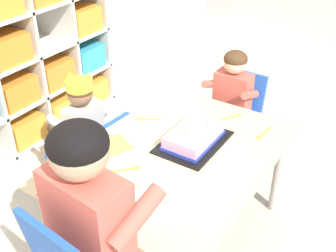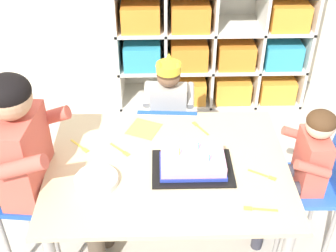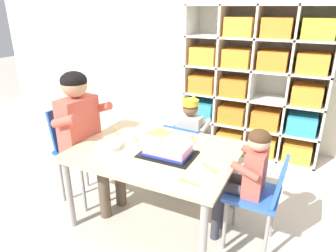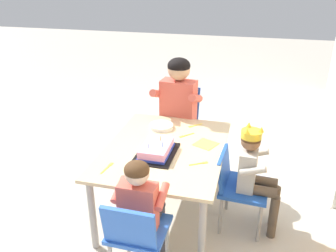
# 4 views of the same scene
# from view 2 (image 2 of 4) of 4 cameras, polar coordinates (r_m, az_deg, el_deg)

# --- Properties ---
(ground) EXTENTS (16.00, 16.00, 0.00)m
(ground) POSITION_cam_2_polar(r_m,az_deg,el_deg) (2.44, -0.03, -14.96)
(ground) COLOR #BCB2A3
(storage_cubby_shelf) EXTENTS (1.41, 0.40, 1.52)m
(storage_cubby_shelf) POSITION_cam_2_polar(r_m,az_deg,el_deg) (3.24, 6.60, 14.78)
(storage_cubby_shelf) COLOR silver
(storage_cubby_shelf) RESTS_ON ground
(activity_table) EXTENTS (1.11, 0.84, 0.56)m
(activity_table) POSITION_cam_2_polar(r_m,az_deg,el_deg) (2.08, -0.04, -6.31)
(activity_table) COLOR #D1B789
(activity_table) RESTS_ON ground
(classroom_chair_blue) EXTENTS (0.37, 0.37, 0.57)m
(classroom_chair_blue) POSITION_cam_2_polar(r_m,az_deg,el_deg) (2.59, 0.02, -0.85)
(classroom_chair_blue) COLOR #1E4CA8
(classroom_chair_blue) RESTS_ON ground
(child_with_crown) EXTENTS (0.31, 0.31, 0.80)m
(child_with_crown) POSITION_cam_2_polar(r_m,az_deg,el_deg) (2.58, 0.10, 3.22)
(child_with_crown) COLOR #B2ADA3
(child_with_crown) RESTS_ON ground
(classroom_chair_adult_side) EXTENTS (0.36, 0.35, 0.77)m
(classroom_chair_adult_side) POSITION_cam_2_polar(r_m,az_deg,el_deg) (2.17, -18.80, -7.56)
(classroom_chair_adult_side) COLOR #1E4CA8
(classroom_chair_adult_side) RESTS_ON ground
(adult_helper_seated) EXTENTS (0.45, 0.43, 1.07)m
(adult_helper_seated) POSITION_cam_2_polar(r_m,az_deg,el_deg) (2.00, -16.69, -3.87)
(adult_helper_seated) COLOR #D15647
(adult_helper_seated) RESTS_ON ground
(classroom_chair_guest_side) EXTENTS (0.34, 0.32, 0.64)m
(classroom_chair_guest_side) POSITION_cam_2_polar(r_m,az_deg,el_deg) (2.30, 18.70, -7.12)
(classroom_chair_guest_side) COLOR blue
(classroom_chair_guest_side) RESTS_ON ground
(guest_at_table_side) EXTENTS (0.31, 0.30, 0.83)m
(guest_at_table_side) POSITION_cam_2_polar(r_m,az_deg,el_deg) (2.18, 16.89, -4.71)
(guest_at_table_side) COLOR #D15647
(guest_at_table_side) RESTS_ON ground
(birthday_cake_on_tray) EXTENTS (0.37, 0.26, 0.11)m
(birthday_cake_on_tray) POSITION_cam_2_polar(r_m,az_deg,el_deg) (1.99, 3.22, -4.93)
(birthday_cake_on_tray) COLOR black
(birthday_cake_on_tray) RESTS_ON activity_table
(paper_plate_stack) EXTENTS (0.19, 0.19, 0.03)m
(paper_plate_stack) POSITION_cam_2_polar(r_m,az_deg,el_deg) (1.96, -9.31, -6.98)
(paper_plate_stack) COLOR white
(paper_plate_stack) RESTS_ON activity_table
(paper_napkin_square) EXTENTS (0.20, 0.20, 0.00)m
(paper_napkin_square) POSITION_cam_2_polar(r_m,az_deg,el_deg) (2.25, -3.15, -0.37)
(paper_napkin_square) COLOR #F4DB4C
(paper_napkin_square) RESTS_ON activity_table
(fork_scattered_mid_table) EXTENTS (0.14, 0.03, 0.00)m
(fork_scattered_mid_table) POSITION_cam_2_polar(r_m,az_deg,el_deg) (1.87, 11.69, -10.55)
(fork_scattered_mid_table) COLOR yellow
(fork_scattered_mid_table) RESTS_ON activity_table
(fork_beside_plate_stack) EXTENTS (0.12, 0.08, 0.00)m
(fork_beside_plate_stack) POSITION_cam_2_polar(r_m,az_deg,el_deg) (2.02, 12.40, -6.29)
(fork_beside_plate_stack) COLOR yellow
(fork_beside_plate_stack) RESTS_ON activity_table
(fork_by_napkin) EXTENTS (0.10, 0.11, 0.00)m
(fork_by_napkin) POSITION_cam_2_polar(r_m,az_deg,el_deg) (2.17, -11.32, -2.65)
(fork_by_napkin) COLOR yellow
(fork_by_napkin) RESTS_ON activity_table
(fork_near_cake_tray) EXTENTS (0.08, 0.12, 0.00)m
(fork_near_cake_tray) POSITION_cam_2_polar(r_m,az_deg,el_deg) (2.26, 4.13, -0.19)
(fork_near_cake_tray) COLOR yellow
(fork_near_cake_tray) RESTS_ON activity_table
(fork_at_table_front_edge) EXTENTS (0.10, 0.10, 0.00)m
(fork_at_table_front_edge) POSITION_cam_2_polar(r_m,az_deg,el_deg) (2.12, -6.15, -3.15)
(fork_at_table_front_edge) COLOR yellow
(fork_at_table_front_edge) RESTS_ON activity_table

